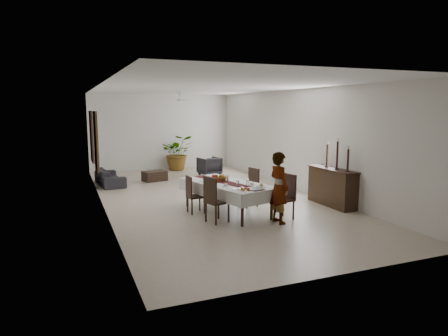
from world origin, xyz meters
TOP-DOWN VIEW (x-y plane):
  - floor at (0.00, 0.00)m, footprint 6.00×12.00m
  - ceiling at (0.00, 0.00)m, footprint 6.00×12.00m
  - wall_back at (0.00, 6.00)m, footprint 6.00×0.02m
  - wall_front at (0.00, -6.00)m, footprint 6.00×0.02m
  - wall_left at (-3.00, 0.00)m, footprint 0.02×12.00m
  - wall_right at (3.00, 0.00)m, footprint 0.02×12.00m
  - dining_table_top at (-0.17, -1.81)m, footprint 1.62×2.62m
  - table_leg_fl at (-0.29, -3.04)m, footprint 0.09×0.09m
  - table_leg_fr at (0.57, -2.81)m, footprint 0.09×0.09m
  - table_leg_bl at (-0.90, -0.81)m, footprint 0.09×0.09m
  - table_leg_br at (-0.04, -0.58)m, footprint 0.09×0.09m
  - tablecloth_top at (-0.17, -1.81)m, footprint 1.84×2.84m
  - tablecloth_drape_left at (-0.74, -1.96)m, footprint 0.69×2.53m
  - tablecloth_drape_right at (0.41, -1.65)m, footprint 0.69×2.53m
  - tablecloth_drape_near at (0.18, -3.07)m, footprint 1.16×0.32m
  - tablecloth_drape_far at (-0.51, -0.55)m, footprint 1.16×0.32m
  - table_runner at (-0.17, -1.81)m, footprint 1.01×2.54m
  - red_pitcher at (-0.45, -1.73)m, footprint 0.19×0.19m
  - pitcher_handle at (-0.53, -1.75)m, footprint 0.12×0.05m
  - wine_glass_near at (0.12, -2.41)m, footprint 0.07×0.07m
  - wine_glass_mid at (-0.12, -2.38)m, footprint 0.07×0.07m
  - wine_glass_far at (-0.13, -1.75)m, footprint 0.07×0.07m
  - teacup_right at (0.29, -2.32)m, footprint 0.09×0.09m
  - saucer_right at (0.29, -2.32)m, footprint 0.15×0.15m
  - teacup_left at (-0.37, -2.23)m, footprint 0.09×0.09m
  - saucer_left at (-0.37, -2.23)m, footprint 0.15×0.15m
  - plate_near_right at (0.40, -2.60)m, footprint 0.24×0.24m
  - bread_near_right at (0.40, -2.60)m, footprint 0.09×0.09m
  - plate_near_left at (-0.26, -2.62)m, footprint 0.24×0.24m
  - plate_far_left at (-0.62, -1.36)m, footprint 0.24×0.24m
  - serving_tray at (0.11, -2.84)m, footprint 0.37×0.37m
  - jam_jar_a at (-0.09, -2.93)m, footprint 0.06×0.06m
  - jam_jar_b at (-0.21, -2.89)m, footprint 0.06×0.06m
  - jam_jar_c at (-0.19, -2.78)m, footprint 0.06×0.06m
  - fruit_basket at (-0.18, -1.55)m, footprint 0.30×0.30m
  - fruit_red at (-0.16, -1.52)m, footprint 0.09×0.09m
  - fruit_green at (-0.23, -1.53)m, footprint 0.08×0.08m
  - fruit_yellow at (-0.17, -1.60)m, footprint 0.09×0.09m
  - chair_right_near_seat at (0.84, -2.84)m, footprint 0.53×0.53m
  - chair_right_near_leg_fl at (1.05, -2.99)m, footprint 0.05×0.05m
  - chair_right_near_leg_fr at (0.98, -2.62)m, footprint 0.05×0.05m
  - chair_right_near_leg_bl at (0.69, -3.06)m, footprint 0.05×0.05m
  - chair_right_near_leg_br at (0.62, -2.70)m, footprint 0.05×0.05m
  - chair_right_near_back at (1.04, -2.80)m, footprint 0.13×0.45m
  - chair_right_far_seat at (0.62, -1.39)m, footprint 0.52×0.52m
  - chair_right_far_leg_fl at (0.84, -1.53)m, footprint 0.05×0.05m
  - chair_right_far_leg_fr at (0.75, -1.18)m, footprint 0.05×0.05m
  - chair_right_far_leg_bl at (0.49, -1.61)m, footprint 0.05×0.05m
  - chair_right_far_leg_br at (0.41, -1.26)m, footprint 0.05×0.05m
  - chair_right_far_back at (0.81, -1.35)m, footprint 0.14×0.43m
  - chair_left_near_seat at (-0.69, -2.50)m, footprint 0.58×0.58m
  - chair_left_near_leg_fl at (-0.92, -2.38)m, footprint 0.06×0.06m
  - chair_left_near_leg_fr at (-0.81, -2.74)m, footprint 0.06×0.06m
  - chair_left_near_leg_bl at (-0.57, -2.27)m, footprint 0.06×0.06m
  - chair_left_near_leg_br at (-0.45, -2.62)m, footprint 0.06×0.06m
  - chair_left_near_back at (-0.88, -2.57)m, footprint 0.18×0.45m
  - chair_left_far_seat at (-0.89, -1.53)m, footprint 0.42×0.42m
  - chair_left_far_leg_fl at (-1.06, -1.38)m, footprint 0.04×0.04m
  - chair_left_far_leg_fr at (-1.05, -1.70)m, footprint 0.04×0.04m
  - chair_left_far_leg_bl at (-0.73, -1.36)m, footprint 0.04×0.04m
  - chair_left_far_leg_br at (-0.72, -1.69)m, footprint 0.04×0.04m
  - chair_left_far_back at (-1.07, -1.54)m, footprint 0.05×0.40m
  - woman at (0.61, -3.07)m, footprint 0.44×0.63m
  - sideboard_body at (2.78, -2.14)m, footprint 0.43×1.63m
  - sideboard_top at (2.78, -2.14)m, footprint 0.48×1.70m
  - candlestick_near_base at (2.78, -2.74)m, footprint 0.11×0.11m
  - candlestick_near_shaft at (2.78, -2.74)m, footprint 0.05×0.05m
  - candlestick_near_candle at (2.78, -2.74)m, footprint 0.04×0.04m
  - candlestick_mid_base at (2.78, -2.31)m, footprint 0.11×0.11m
  - candlestick_mid_shaft at (2.78, -2.31)m, footprint 0.05×0.05m
  - candlestick_mid_candle at (2.78, -2.31)m, footprint 0.04×0.04m
  - candlestick_far_base at (2.78, -1.87)m, footprint 0.11×0.11m
  - candlestick_far_shaft at (2.78, -1.87)m, footprint 0.05×0.05m
  - candlestick_far_candle at (2.78, -1.87)m, footprint 0.04×0.04m
  - sofa at (-2.49, 3.13)m, footprint 0.89×1.92m
  - armchair at (1.37, 3.74)m, footprint 0.89×0.91m
  - coffee_table at (-0.91, 3.29)m, footprint 0.92×0.73m
  - potted_plant at (0.57, 5.48)m, footprint 1.54×1.40m
  - mirror_frame_near at (-2.96, 2.20)m, footprint 0.06×1.05m
  - mirror_glass_near at (-2.92, 2.20)m, footprint 0.01×0.90m
  - mirror_frame_far at (-2.96, 4.30)m, footprint 0.06×1.05m
  - mirror_glass_far at (-2.92, 4.30)m, footprint 0.01×0.90m
  - fan_rod at (0.00, 3.00)m, footprint 0.04×0.04m
  - fan_hub at (0.00, 3.00)m, footprint 0.16×0.16m
  - fan_blade_n at (0.00, 3.35)m, footprint 0.10×0.55m
  - fan_blade_s at (0.00, 2.65)m, footprint 0.10×0.55m
  - fan_blade_e at (0.35, 3.00)m, footprint 0.55×0.10m
  - fan_blade_w at (-0.35, 3.00)m, footprint 0.55×0.10m

SIDE VIEW (x-z plane):
  - floor at x=0.00m, z-range 0.00..0.00m
  - coffee_table at x=-0.91m, z-range 0.00..0.36m
  - chair_left_far_leg_fl at x=-1.06m, z-range 0.00..0.40m
  - chair_left_far_leg_fr at x=-1.05m, z-range 0.00..0.40m
  - chair_left_far_leg_bl at x=-0.73m, z-range 0.00..0.40m
  - chair_left_far_leg_br at x=-0.72m, z-range 0.00..0.40m
  - chair_right_far_leg_fl at x=0.84m, z-range 0.00..0.43m
  - chair_right_far_leg_fr at x=0.75m, z-range 0.00..0.43m
  - chair_right_far_leg_bl at x=0.49m, z-range 0.00..0.43m
  - chair_right_far_leg_br at x=0.41m, z-range 0.00..0.43m
  - chair_right_near_leg_fl at x=1.05m, z-range 0.00..0.45m
  - chair_right_near_leg_fr at x=0.98m, z-range 0.00..0.45m
  - chair_right_near_leg_bl at x=0.69m, z-range 0.00..0.45m
  - chair_right_near_leg_br at x=0.62m, z-range 0.00..0.45m
  - chair_left_near_leg_fl at x=-0.92m, z-range 0.00..0.45m
  - chair_left_near_leg_fr at x=-0.81m, z-range 0.00..0.45m
  - chair_left_near_leg_bl at x=-0.57m, z-range 0.00..0.45m
  - chair_left_near_leg_br at x=-0.45m, z-range 0.00..0.45m
  - sofa at x=-2.49m, z-range 0.00..0.54m
  - table_leg_fl at x=-0.29m, z-range 0.00..0.71m
  - table_leg_fr at x=0.57m, z-range 0.00..0.71m
  - table_leg_bl at x=-0.90m, z-range 0.00..0.71m
  - table_leg_br at x=-0.04m, z-range 0.00..0.71m
  - armchair at x=1.37m, z-range 0.00..0.72m
  - chair_left_far_seat at x=-0.89m, z-range 0.40..0.44m
  - chair_right_far_seat at x=0.62m, z-range 0.43..0.48m
  - chair_right_near_seat at x=0.84m, z-range 0.45..0.50m
  - chair_left_near_seat at x=-0.69m, z-range 0.45..0.50m
  - sideboard_body at x=2.78m, z-range 0.00..0.98m
  - tablecloth_drape_left at x=-0.74m, z-range 0.47..0.77m
  - tablecloth_drape_right at x=0.41m, z-range 0.47..0.77m
  - tablecloth_drape_near at x=0.18m, z-range 0.47..0.77m
  - tablecloth_drape_far at x=-0.51m, z-range 0.47..0.77m
  - chair_left_far_back at x=-1.07m, z-range 0.44..0.95m
  - dining_table_top at x=-0.17m, z-range 0.71..0.76m
  - chair_right_far_back at x=0.81m, z-range 0.47..1.02m
  - potted_plant at x=0.57m, z-range 0.00..1.50m
  - tablecloth_top at x=-0.17m, z-range 0.76..0.77m
  - table_runner at x=-0.17m, z-range 0.77..0.78m
  - saucer_right at x=0.29m, z-range 0.77..0.78m
  - saucer_left at x=-0.37m, z-range 0.77..0.78m
  - plate_near_right at x=0.40m, z-range 0.77..0.79m
  - plate_near_left at x=-0.26m, z-range 0.77..0.79m
  - plate_far_left at x=-0.62m, z-range 0.77..0.79m
  - serving_tray at x=0.11m, z-range 0.77..0.79m
  - chair_right_near_back at x=1.04m, z-range 0.50..1.08m
  - chair_left_near_back at x=-0.88m, z-range 0.50..1.08m
  - teacup_right at x=0.29m, z-range 0.77..0.83m
  - teacup_left at x=-0.37m, z-range 0.77..0.83m
  - bread_near_right at x=0.40m, z-range 0.76..0.85m
  - jam_jar_a at x=-0.09m, z-range 0.77..0.85m
  - jam_jar_b at x=-0.21m, z-range 0.77..0.85m
  - jam_jar_c at x=-0.19m, z-range 0.77..0.85m
  - woman at x=0.61m, z-range 0.00..1.64m
  - fruit_basket at x=-0.18m, z-range 0.77..0.87m
  - wine_glass_near at x=0.12m, z-range 0.77..0.95m
  - wine_glass_mid at x=-0.12m, z-range 0.77..0.95m
  - wine_glass_far at x=-0.13m, z-range 0.77..0.95m
  - red_pitcher at x=-0.45m, z-range 0.77..0.98m
  - pitcher_handle at x=-0.53m, z-range 0.81..0.93m
  - fruit_red at x=-0.16m, z-range 0.85..0.95m
  - fruit_green at x=-0.23m, z-range 0.86..0.94m
  - fruit_yellow at x=-0.17m, z-range 0.86..0.94m
  - sideboard_top at x=2.78m, z-range 0.98..1.01m
  - candlestick_near_base at x=2.78m, z-range 1.01..1.04m
  - candlestick_mid_base at x=2.78m, z-range 1.01..1.04m
  - candlestick_far_base at x=2.78m, z-range 1.01..1.04m
  - candlestick_near_shaft at x=2.78m, z-range 1.04..1.59m
  - candlestick_far_shaft at x=2.78m, z-range 1.04..1.64m
  - candlestick_mid_shaft at x=2.78m, z-range 1.04..1.75m
  - wall_back at x=0.00m, z-range 0.00..3.20m
  - wall_front at x=0.00m, z-range 0.00..3.20m
  - wall_left at x=-3.00m, z-range 0.00..3.20m
  - wall_right at x=3.00m, z-range 0.00..3.20m
  - mirror_frame_near at x=-2.96m, z-range 0.67..2.53m
  - mirror_glass_near at x=-2.92m, z-range 0.75..2.45m
  - mirror_frame_far at x=-2.96m, z-range 0.67..2.53m
  - mirror_glass_far at x=-2.92m, z-range 0.75..2.45m
  - candlestick_near_candle at x=2.78m, z-range 1.59..1.67m
  - candlestick_far_candle at x=2.78m, z-range 1.64..1.73m
  - candlestick_mid_candle at x=2.78m, z-range 1.75..1.84m
  - fan_hub at x=0.00m, z-range 2.86..2.94m
  - fan_blade_n at x=0.00m, z-range 2.89..2.91m
  - fan_blade_s at x=0.00m, z-range 2.89..2.91m
  - fan_blade_e at x=0.35m, z-range 2.89..2.91m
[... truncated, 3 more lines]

